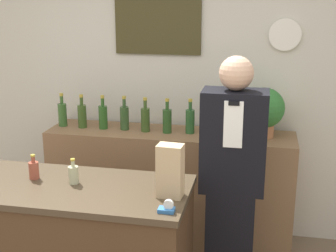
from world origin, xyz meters
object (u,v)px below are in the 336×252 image
at_px(paper_bag, 170,171).
at_px(shopkeeper, 232,181).
at_px(potted_plant, 264,110).
at_px(tape_dispenser, 167,208).

bearing_deg(paper_bag, shopkeeper, 58.87).
height_order(potted_plant, paper_bag, potted_plant).
xyz_separation_m(paper_bag, tape_dispenser, (0.02, -0.21, -0.14)).
bearing_deg(tape_dispenser, potted_plant, 70.78).
xyz_separation_m(shopkeeper, potted_plant, (0.19, 0.68, 0.35)).
bearing_deg(tape_dispenser, shopkeeper, 67.95).
height_order(potted_plant, tape_dispenser, potted_plant).
xyz_separation_m(potted_plant, paper_bag, (-0.52, -1.22, -0.09)).
distance_m(shopkeeper, paper_bag, 0.68).
distance_m(paper_bag, tape_dispenser, 0.25).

